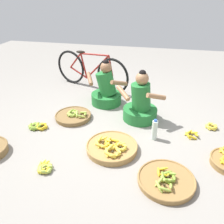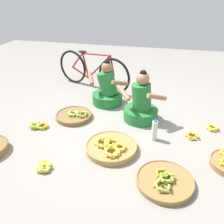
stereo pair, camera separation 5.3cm
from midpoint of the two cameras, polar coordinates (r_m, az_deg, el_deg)
ground_plane at (r=3.43m, az=0.28°, el=-3.54°), size 10.00×10.00×0.00m
vendor_woman_front at (r=3.52m, az=6.59°, el=1.89°), size 0.75×0.52×0.79m
vendor_woman_behind at (r=3.99m, az=-1.83°, el=5.39°), size 0.75×0.52×0.78m
bicycle_leaning at (r=4.63m, az=-5.69°, el=10.10°), size 1.62×0.62×0.73m
banana_basket_near_bicycle at (r=2.94m, az=-0.55°, el=-8.63°), size 0.65×0.65×0.16m
banana_basket_back_right at (r=3.67m, az=-9.91°, el=-0.91°), size 0.56×0.56×0.14m
banana_basket_front_right at (r=2.59m, az=12.63°, el=-16.01°), size 0.61×0.61×0.13m
loose_bananas_near_vendor at (r=3.56m, az=-18.41°, el=-3.37°), size 0.31×0.23×0.09m
loose_bananas_mid_left at (r=3.66m, az=22.90°, el=-3.28°), size 0.20×0.20×0.09m
loose_bananas_back_center at (r=3.37m, az=18.62°, el=-5.31°), size 0.20×0.21×0.08m
loose_bananas_front_center at (r=2.80m, az=-16.71°, el=-12.97°), size 0.21×0.23×0.08m
water_bottle at (r=3.13m, az=9.96°, el=-4.38°), size 0.08×0.08×0.30m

